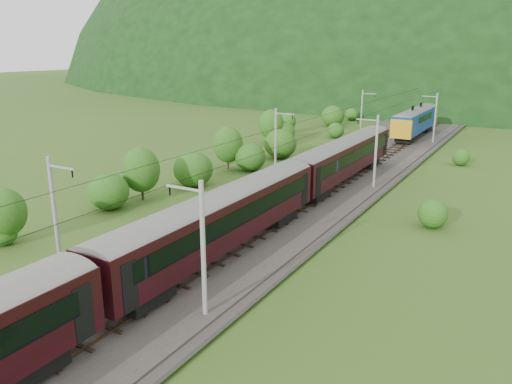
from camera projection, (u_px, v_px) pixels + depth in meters
The scene contains 15 objects.
ground at pixel (127, 293), 32.03m from camera, with size 600.00×600.00×0.00m, color #33571B.
railbed at pixel (215, 241), 40.30m from camera, with size 14.00×220.00×0.30m, color #38332D.
track_left at pixel (191, 233), 41.40m from camera, with size 2.40×220.00×0.27m.
track_right at pixel (240, 244), 39.08m from camera, with size 2.40×220.00×0.27m.
catenary_left at pixel (276, 140), 60.34m from camera, with size 2.54×192.28×8.00m.
catenary_right at pixel (375, 150), 54.44m from camera, with size 2.54×192.28×8.00m.
overhead_wires at pixel (213, 157), 38.38m from camera, with size 4.83×198.00×0.03m.
mountain_main at pixel (501, 80), 248.16m from camera, with size 504.00×360.00×244.00m, color black.
mountain_ridge at pixel (312, 72), 339.30m from camera, with size 336.00×280.00×132.00m, color black.
train at pixel (80, 278), 25.34m from camera, with size 3.31×157.43×5.77m.
hazard_post_near at pixel (394, 133), 86.18m from camera, with size 0.17×0.17×1.60m, color red.
hazard_post_far at pixel (376, 148), 73.91m from camera, with size 0.14×0.14×1.30m, color red.
signal at pixel (374, 131), 85.67m from camera, with size 0.22×0.22×2.01m.
vegetation_left at pixel (167, 167), 55.88m from camera, with size 12.25×149.99×6.24m.
vegetation_right at pixel (340, 287), 30.46m from camera, with size 6.48×89.36×2.32m.
Camera 1 is at (21.75, -20.90, 15.09)m, focal length 35.00 mm.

